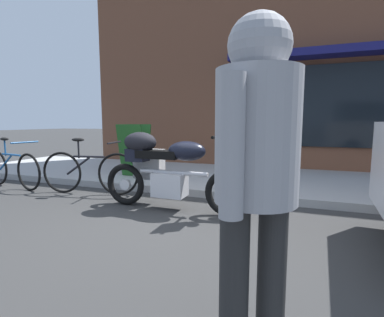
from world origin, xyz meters
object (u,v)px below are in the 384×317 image
Objects in this scene: sandwich_board_sign at (134,150)px; pedestrian_walking at (256,156)px; second_bicycle_by_cafe at (12,168)px; parked_bicycle at (89,172)px; touring_motorcycle at (165,166)px.

pedestrian_walking is at bearing -51.83° from sandwich_board_sign.
second_bicycle_by_cafe is (-1.83, -1.24, -0.28)m from sandwich_board_sign.
sandwich_board_sign is at bearing 33.98° from second_bicycle_by_cafe.
parked_bicycle is 1.18m from sandwich_board_sign.
parked_bicycle is 4.06m from pedestrian_walking.
touring_motorcycle is 1.59m from parked_bicycle.
second_bicycle_by_cafe is at bearing -146.02° from sandwich_board_sign.
sandwich_board_sign is at bearing 133.49° from touring_motorcycle.
sandwich_board_sign is at bearing 128.17° from pedestrian_walking.
pedestrian_walking reaches higher than touring_motorcycle.
parked_bicycle is 1.02× the size of second_bicycle_by_cafe.
pedestrian_walking reaches higher than sandwich_board_sign.
sandwich_board_sign reaches higher than parked_bicycle.
parked_bicycle is at bearing 140.30° from pedestrian_walking.
pedestrian_walking is 5.39m from second_bicycle_by_cafe.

